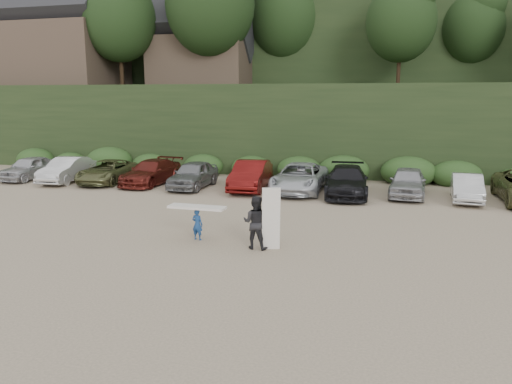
# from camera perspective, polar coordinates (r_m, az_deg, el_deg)

# --- Properties ---
(ground) EXTENTS (120.00, 120.00, 0.00)m
(ground) POSITION_cam_1_polar(r_m,az_deg,el_deg) (17.93, 3.19, -6.15)
(ground) COLOR tan
(ground) RESTS_ON ground
(hillside_backdrop) EXTENTS (90.00, 41.50, 28.00)m
(hillside_backdrop) POSITION_cam_1_polar(r_m,az_deg,el_deg) (53.17, 11.33, 17.23)
(hillside_backdrop) COLOR black
(hillside_backdrop) RESTS_ON ground
(parked_cars) EXTENTS (33.78, 6.03, 1.64)m
(parked_cars) POSITION_cam_1_polar(r_m,az_deg,el_deg) (27.59, 4.87, 1.56)
(parked_cars) COLOR #AFAFB4
(parked_cars) RESTS_ON ground
(child_surfer) EXTENTS (2.16, 0.66, 1.29)m
(child_surfer) POSITION_cam_1_polar(r_m,az_deg,el_deg) (18.52, -6.74, -2.84)
(child_surfer) COLOR navy
(child_surfer) RESTS_ON ground
(adult_surfer) EXTENTS (1.38, 0.76, 2.22)m
(adult_surfer) POSITION_cam_1_polar(r_m,az_deg,el_deg) (17.33, 0.11, -3.46)
(adult_surfer) COLOR black
(adult_surfer) RESTS_ON ground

